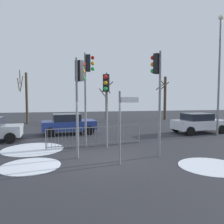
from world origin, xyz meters
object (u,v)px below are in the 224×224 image
at_px(traffic_light_foreground_left, 157,80).
at_px(bare_tree_centre, 165,97).
at_px(traffic_light_rear_left, 106,93).
at_px(direction_sign_post, 121,124).
at_px(bare_tree_left, 26,96).
at_px(car_white_far, 198,123).
at_px(bare_tree_right, 107,101).
at_px(street_lamp, 219,64).
at_px(traffic_light_mid_left, 88,78).
at_px(traffic_light_foreground_right, 79,85).
at_px(car_blue_mid, 68,123).

height_order(traffic_light_foreground_left, bare_tree_centre, bare_tree_centre).
bearing_deg(traffic_light_rear_left, traffic_light_foreground_left, 154.78).
relative_size(direction_sign_post, bare_tree_left, 0.55).
distance_m(car_white_far, bare_tree_right, 12.00).
bearing_deg(direction_sign_post, bare_tree_right, 93.11).
xyz_separation_m(street_lamp, bare_tree_centre, (0.76, 10.74, -2.30)).
xyz_separation_m(bare_tree_left, bare_tree_centre, (15.17, 1.33, -0.08)).
bearing_deg(direction_sign_post, bare_tree_left, 123.37).
xyz_separation_m(traffic_light_mid_left, bare_tree_centre, (9.95, 12.45, -1.07)).
distance_m(traffic_light_mid_left, traffic_light_foreground_right, 2.45).
distance_m(traffic_light_rear_left, bare_tree_right, 14.50).
bearing_deg(traffic_light_rear_left, car_white_far, -135.93).
bearing_deg(traffic_light_foreground_left, traffic_light_rear_left, 102.50).
height_order(car_blue_mid, bare_tree_left, bare_tree_left).
height_order(traffic_light_rear_left, car_blue_mid, traffic_light_rear_left).
height_order(traffic_light_rear_left, street_lamp, street_lamp).
bearing_deg(direction_sign_post, bare_tree_centre, 71.46).
relative_size(traffic_light_rear_left, street_lamp, 0.48).
xyz_separation_m(traffic_light_foreground_right, bare_tree_right, (3.82, 15.89, -1.01)).
bearing_deg(car_blue_mid, traffic_light_foreground_right, -92.97).
bearing_deg(car_blue_mid, bare_tree_left, 112.80).
bearing_deg(traffic_light_foreground_left, traffic_light_foreground_right, 140.68).
xyz_separation_m(traffic_light_foreground_left, car_blue_mid, (-4.04, 6.84, -2.71)).
height_order(car_white_far, street_lamp, street_lamp).
relative_size(car_white_far, bare_tree_left, 0.74).
relative_size(car_white_far, bare_tree_right, 0.89).
relative_size(car_white_far, bare_tree_centre, 0.80).
distance_m(direction_sign_post, car_blue_mid, 8.16).
distance_m(traffic_light_foreground_right, car_white_far, 10.63).
bearing_deg(traffic_light_foreground_left, direction_sign_post, 173.73).
bearing_deg(direction_sign_post, traffic_light_foreground_right, 150.78).
bearing_deg(traffic_light_mid_left, traffic_light_rear_left, 49.99).
xyz_separation_m(traffic_light_rear_left, bare_tree_centre, (9.05, 13.18, -0.28)).
bearing_deg(street_lamp, traffic_light_foreground_left, -145.02).
xyz_separation_m(car_white_far, bare_tree_centre, (1.56, 9.62, 1.87)).
distance_m(traffic_light_mid_left, bare_tree_left, 12.32).
distance_m(traffic_light_foreground_left, street_lamp, 7.79).
distance_m(traffic_light_mid_left, bare_tree_right, 14.03).
height_order(direction_sign_post, bare_tree_centre, bare_tree_centre).
bearing_deg(bare_tree_centre, bare_tree_right, 170.55).
distance_m(traffic_light_foreground_right, bare_tree_left, 14.24).
distance_m(traffic_light_foreground_right, bare_tree_right, 16.38).
height_order(car_white_far, bare_tree_left, bare_tree_left).
relative_size(direction_sign_post, street_lamp, 0.36).
height_order(traffic_light_foreground_right, traffic_light_foreground_left, traffic_light_foreground_left).
distance_m(traffic_light_mid_left, car_white_far, 9.33).
bearing_deg(traffic_light_foreground_right, street_lamp, 67.71).
xyz_separation_m(street_lamp, bare_tree_right, (-5.95, 11.86, -2.72)).
xyz_separation_m(direction_sign_post, street_lamp, (8.16, 5.36, 3.27)).
xyz_separation_m(traffic_light_mid_left, car_blue_mid, (-1.11, 4.16, -2.94)).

